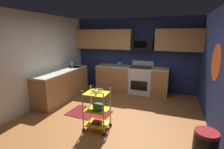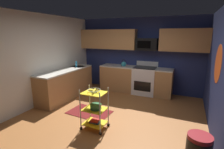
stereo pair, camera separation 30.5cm
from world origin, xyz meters
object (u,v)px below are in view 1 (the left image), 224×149
oven_range (141,80)px  fruit_bowl (97,91)px  rolling_cart (97,110)px  kettle (120,64)px  dish_soap_bottle (72,65)px  book_stack (97,122)px  mixing_bowl_large (98,107)px  microwave (143,44)px

oven_range → fruit_bowl: (-0.44, -2.69, 0.40)m
rolling_cart → kettle: bearing=97.3°
rolling_cart → dish_soap_bottle: dish_soap_bottle is taller
dish_soap_bottle → kettle: bearing=31.5°
kettle → book_stack: bearing=-82.7°
mixing_bowl_large → dish_soap_bottle: 2.60m
fruit_bowl → dish_soap_bottle: dish_soap_bottle is taller
microwave → rolling_cart: (-0.44, -2.79, -1.25)m
oven_range → rolling_cart: bearing=-99.2°
dish_soap_bottle → book_stack: bearing=-45.8°
book_stack → oven_range: bearing=80.8°
mixing_bowl_large → kettle: size_ratio=0.95×
mixing_bowl_large → book_stack: size_ratio=1.10×
rolling_cart → fruit_bowl: size_ratio=3.36×
oven_range → kettle: (-0.78, -0.00, 0.52)m
oven_range → rolling_cart: 2.72m
microwave → mixing_bowl_large: microwave is taller
kettle → dish_soap_bottle: size_ratio=1.32×
fruit_bowl → mixing_bowl_large: fruit_bowl is taller
book_stack → dish_soap_bottle: (-1.76, 1.81, 0.86)m
mixing_bowl_large → rolling_cart: bearing=180.0°
microwave → dish_soap_bottle: 2.50m
oven_range → book_stack: size_ratio=4.82×
microwave → kettle: (-0.78, -0.11, -0.70)m
oven_range → fruit_bowl: size_ratio=4.04×
microwave → kettle: 1.06m
oven_range → book_stack: 2.74m
oven_range → mixing_bowl_large: bearing=-98.6°
rolling_cart → book_stack: bearing=-104.0°
dish_soap_bottle → oven_range: bearing=21.7°
fruit_bowl → mixing_bowl_large: size_ratio=1.08×
microwave → mixing_bowl_large: size_ratio=2.78×
mixing_bowl_large → dish_soap_bottle: size_ratio=1.26×
fruit_bowl → kettle: size_ratio=1.03×
oven_range → kettle: size_ratio=4.17×
fruit_bowl → book_stack: 0.71m
kettle → dish_soap_bottle: (-1.42, -0.87, 0.02)m
dish_soap_bottle → microwave: bearing=24.0°
dish_soap_bottle → rolling_cart: bearing=-45.8°
fruit_bowl → mixing_bowl_large: 0.36m
fruit_bowl → kettle: kettle is taller
microwave → book_stack: (-0.44, -2.79, -1.54)m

